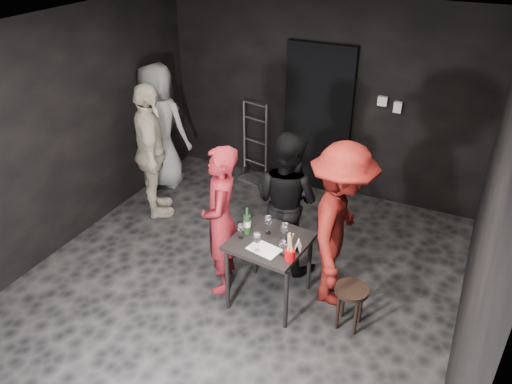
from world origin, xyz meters
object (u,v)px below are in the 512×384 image
at_px(tasting_table, 270,248).
at_px(woman_black, 287,196).
at_px(bystander_cream, 150,140).
at_px(breadstick_cup, 290,248).
at_px(man_maroon, 341,213).
at_px(hand_truck, 254,165).
at_px(bystander_grey, 158,115).
at_px(wine_bottle, 247,223).
at_px(server_red, 221,214).
at_px(stool, 351,296).

height_order(tasting_table, woman_black, woman_black).
relative_size(bystander_cream, breadstick_cup, 6.96).
bearing_deg(man_maroon, hand_truck, 35.64).
relative_size(hand_truck, bystander_grey, 0.55).
height_order(woman_black, wine_bottle, woman_black).
relative_size(tasting_table, server_red, 0.41).
relative_size(server_red, breadstick_cup, 5.87).
height_order(woman_black, man_maroon, man_maroon).
xyz_separation_m(tasting_table, woman_black, (-0.10, 0.66, 0.23)).
relative_size(man_maroon, breadstick_cup, 6.73).
bearing_deg(hand_truck, breadstick_cup, -44.44).
distance_m(hand_truck, woman_black, 2.18).
distance_m(server_red, breadstick_cup, 0.87).
distance_m(wine_bottle, breadstick_cup, 0.60).
distance_m(bystander_cream, bystander_grey, 0.84).
relative_size(tasting_table, bystander_grey, 0.35).
xyz_separation_m(tasting_table, man_maroon, (0.60, 0.33, 0.39)).
distance_m(woman_black, bystander_grey, 2.57).
height_order(tasting_table, man_maroon, man_maroon).
height_order(hand_truck, man_maroon, man_maroon).
height_order(stool, woman_black, woman_black).
bearing_deg(bystander_grey, server_red, 135.62).
height_order(bystander_cream, wine_bottle, bystander_cream).
height_order(stool, wine_bottle, wine_bottle).
bearing_deg(tasting_table, bystander_grey, 146.36).
bearing_deg(server_red, breadstick_cup, 50.99).
height_order(server_red, bystander_grey, bystander_grey).
bearing_deg(breadstick_cup, man_maroon, 60.87).
height_order(server_red, breadstick_cup, server_red).
relative_size(man_maroon, bystander_cream, 0.97).
bearing_deg(woman_black, wine_bottle, 89.74).
xyz_separation_m(tasting_table, bystander_grey, (-2.47, 1.64, 0.43)).
xyz_separation_m(bystander_cream, wine_bottle, (1.81, -0.89, -0.21)).
bearing_deg(tasting_table, hand_truck, 119.25).
distance_m(server_red, bystander_cream, 1.78).
xyz_separation_m(stool, man_maroon, (-0.27, 0.36, 0.67)).
bearing_deg(tasting_table, breadstick_cup, -35.12).
xyz_separation_m(bystander_cream, breadstick_cup, (2.37, -1.11, -0.19)).
xyz_separation_m(tasting_table, breadstick_cup, (0.30, -0.21, 0.24)).
bearing_deg(breadstick_cup, bystander_cream, 154.87).
xyz_separation_m(tasting_table, server_red, (-0.55, -0.01, 0.25)).
bearing_deg(breadstick_cup, woman_black, 114.60).
bearing_deg(server_red, wine_bottle, 68.68).
xyz_separation_m(stool, woman_black, (-0.97, 0.69, 0.51)).
distance_m(server_red, woman_black, 0.81).
bearing_deg(stool, tasting_table, 178.37).
xyz_separation_m(man_maroon, wine_bottle, (-0.86, -0.32, -0.18)).
bearing_deg(server_red, woman_black, 120.73).
xyz_separation_m(server_red, bystander_cream, (-1.52, 0.91, 0.17)).
relative_size(stool, man_maroon, 0.23).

